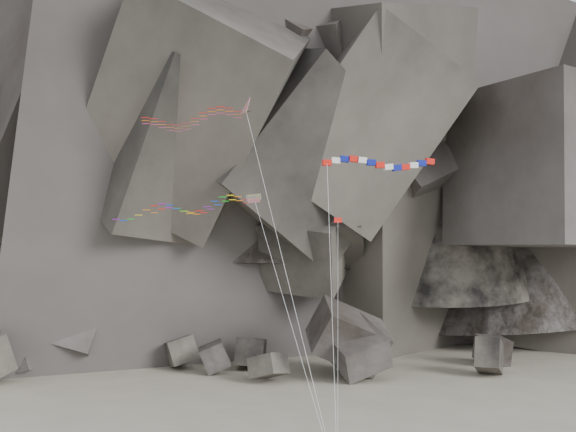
{
  "coord_description": "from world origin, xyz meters",
  "views": [
    {
      "loc": [
        1.76,
        -48.73,
        17.32
      ],
      "look_at": [
        3.33,
        6.0,
        19.23
      ],
      "focal_mm": 40.0,
      "sensor_mm": 36.0,
      "label": 1
    }
  ],
  "objects_px": {
    "delta_kite": "(188,119)",
    "pennant_kite": "(337,259)",
    "parafoil_kite": "(179,208)",
    "banner_kite": "(379,165)"
  },
  "relations": [
    {
      "from": "banner_kite",
      "to": "pennant_kite",
      "type": "height_order",
      "value": "banner_kite"
    },
    {
      "from": "parafoil_kite",
      "to": "pennant_kite",
      "type": "height_order",
      "value": "parafoil_kite"
    },
    {
      "from": "delta_kite",
      "to": "parafoil_kite",
      "type": "height_order",
      "value": "delta_kite"
    },
    {
      "from": "delta_kite",
      "to": "pennant_kite",
      "type": "height_order",
      "value": "delta_kite"
    },
    {
      "from": "banner_kite",
      "to": "parafoil_kite",
      "type": "bearing_deg",
      "value": 156.75
    },
    {
      "from": "pennant_kite",
      "to": "parafoil_kite",
      "type": "bearing_deg",
      "value": 145.25
    },
    {
      "from": "delta_kite",
      "to": "parafoil_kite",
      "type": "distance_m",
      "value": 7.48
    },
    {
      "from": "banner_kite",
      "to": "pennant_kite",
      "type": "bearing_deg",
      "value": -166.21
    },
    {
      "from": "delta_kite",
      "to": "parafoil_kite",
      "type": "relative_size",
      "value": 1.41
    },
    {
      "from": "pennant_kite",
      "to": "delta_kite",
      "type": "bearing_deg",
      "value": 145.66
    }
  ]
}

